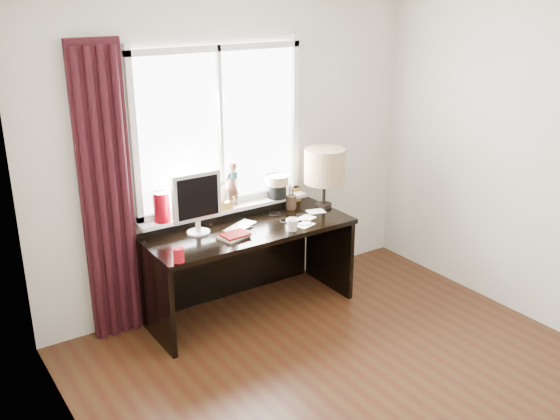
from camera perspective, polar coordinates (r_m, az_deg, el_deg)
floor at (r=4.29m, az=10.34°, el=-17.41°), size 3.50×4.00×0.00m
wall_back at (r=5.19m, az=-4.16°, el=5.57°), size 3.50×0.00×2.60m
wall_left at (r=2.80m, az=-15.07°, el=-8.07°), size 0.00×4.00×2.60m
laptop at (r=4.97m, az=-3.69°, el=-1.59°), size 0.36×0.31×0.02m
mug at (r=4.91m, az=1.14°, el=-1.33°), size 0.14×0.14×0.11m
red_cup at (r=4.42m, az=-9.26°, el=-4.09°), size 0.08×0.08×0.10m
window at (r=5.08m, az=-5.25°, el=5.33°), size 1.52×0.23×1.40m
curtain at (r=4.72m, az=-15.52°, el=1.09°), size 0.38×0.09×2.25m
desk at (r=5.18m, az=-3.40°, el=-3.75°), size 1.70×0.70×0.75m
monitor at (r=4.82m, az=-7.60°, el=0.95°), size 0.40×0.18×0.49m
notebook_stack at (r=4.81m, az=-4.21°, el=-2.34°), size 0.25×0.21×0.03m
brush_holder at (r=5.39m, az=1.03°, el=0.74°), size 0.09×0.09×0.25m
icon_frame at (r=5.57m, az=1.51°, el=1.40°), size 0.10×0.03×0.13m
table_lamp at (r=5.36m, az=4.10°, el=3.97°), size 0.35×0.35×0.52m
loose_papers at (r=5.20m, az=2.66°, el=-0.73°), size 0.44×0.35×0.00m
desk_cables at (r=5.14m, az=1.02°, el=-0.91°), size 0.23×0.45×0.01m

